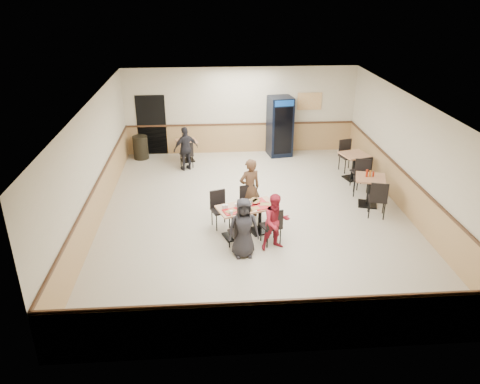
{
  "coord_description": "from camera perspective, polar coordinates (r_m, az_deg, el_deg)",
  "views": [
    {
      "loc": [
        -1.19,
        -10.9,
        5.66
      ],
      "look_at": [
        -0.43,
        -0.5,
        0.91
      ],
      "focal_mm": 35.0,
      "sensor_mm": 36.0,
      "label": 1
    }
  ],
  "objects": [
    {
      "name": "diner_man_opposite",
      "position": [
        11.95,
        1.2,
        0.45
      ],
      "size": [
        0.68,
        0.56,
        1.59
      ],
      "primitive_type": "imported",
      "rotation": [
        0.0,
        0.0,
        3.5
      ],
      "color": "#4E3421",
      "rests_on": "ground"
    },
    {
      "name": "trash_bin",
      "position": [
        16.49,
        -12.02,
        5.35
      ],
      "size": [
        0.51,
        0.51,
        0.8
      ],
      "primitive_type": "cylinder",
      "color": "black",
      "rests_on": "ground"
    },
    {
      "name": "side_table_near_chair_north",
      "position": [
        13.71,
        14.63,
        1.65
      ],
      "size": [
        0.6,
        0.6,
        1.04
      ],
      "primitive_type": null,
      "rotation": [
        0.0,
        0.0,
        -0.3
      ],
      "color": "black",
      "rests_on": "ground"
    },
    {
      "name": "diner_woman_left",
      "position": [
        10.28,
        0.42,
        -4.39
      ],
      "size": [
        0.71,
        0.49,
        1.4
      ],
      "primitive_type": "imported",
      "rotation": [
        0.0,
        0.0,
        0.07
      ],
      "color": "black",
      "rests_on": "ground"
    },
    {
      "name": "main_chairs",
      "position": [
        11.21,
        0.6,
        -3.07
      ],
      "size": [
        1.69,
        1.95,
        0.95
      ],
      "rotation": [
        0.0,
        0.0,
        0.32
      ],
      "color": "black",
      "rests_on": "ground"
    },
    {
      "name": "ground",
      "position": [
        12.34,
        1.8,
        -2.81
      ],
      "size": [
        10.0,
        10.0,
        0.0
      ],
      "primitive_type": "plane",
      "color": "beige",
      "rests_on": "ground"
    },
    {
      "name": "side_table_far_chair_north",
      "position": [
        15.38,
        13.02,
        4.32
      ],
      "size": [
        0.59,
        0.59,
        1.03
      ],
      "primitive_type": null,
      "rotation": [
        0.0,
        0.0,
        0.27
      ],
      "color": "black",
      "rests_on": "ground"
    },
    {
      "name": "condiment_caddy",
      "position": [
        13.03,
        15.49,
        2.19
      ],
      "size": [
        0.23,
        0.06,
        0.2
      ],
      "color": "#A4210B",
      "rests_on": "side_table_near"
    },
    {
      "name": "room_shell",
      "position": [
        14.68,
        7.74,
        4.01
      ],
      "size": [
        10.0,
        10.0,
        10.0
      ],
      "color": "silver",
      "rests_on": "ground"
    },
    {
      "name": "side_table_far_chair_south",
      "position": [
        14.23,
        14.47,
        2.49
      ],
      "size": [
        0.59,
        0.59,
        1.03
      ],
      "primitive_type": null,
      "rotation": [
        0.0,
        0.0,
        3.41
      ],
      "color": "black",
      "rests_on": "ground"
    },
    {
      "name": "diner_woman_right",
      "position": [
        10.59,
        4.41,
        -3.67
      ],
      "size": [
        0.76,
        0.66,
        1.35
      ],
      "primitive_type": "imported",
      "rotation": [
        0.0,
        0.0,
        0.26
      ],
      "color": "maroon",
      "rests_on": "ground"
    },
    {
      "name": "back_table_chair_lone",
      "position": [
        15.45,
        -6.54,
        4.64
      ],
      "size": [
        0.51,
        0.51,
        0.9
      ],
      "primitive_type": null,
      "rotation": [
        0.0,
        0.0,
        3.4
      ],
      "color": "black",
      "rests_on": "ground"
    },
    {
      "name": "lone_diner",
      "position": [
        15.14,
        -6.61,
        5.27
      ],
      "size": [
        0.91,
        0.68,
        1.43
      ],
      "primitive_type": "imported",
      "rotation": [
        0.0,
        0.0,
        3.6
      ],
      "color": "black",
      "rests_on": "ground"
    },
    {
      "name": "pepsi_cooler",
      "position": [
        16.37,
        4.89,
        7.98
      ],
      "size": [
        0.89,
        0.89,
        2.06
      ],
      "rotation": [
        0.0,
        0.0,
        0.16
      ],
      "color": "black",
      "rests_on": "ground"
    },
    {
      "name": "side_table_near_chair_south",
      "position": [
        12.58,
        16.44,
        -0.68
      ],
      "size": [
        0.6,
        0.6,
        1.04
      ],
      "primitive_type": null,
      "rotation": [
        0.0,
        0.0,
        2.84
      ],
      "color": "black",
      "rests_on": "ground"
    },
    {
      "name": "main_table",
      "position": [
        11.21,
        0.83,
        -2.92
      ],
      "size": [
        1.55,
        1.11,
        0.75
      ],
      "rotation": [
        0.0,
        0.0,
        0.32
      ],
      "color": "black",
      "rests_on": "ground"
    },
    {
      "name": "side_table_near",
      "position": [
        13.13,
        15.51,
        0.64
      ],
      "size": [
        0.96,
        0.96,
        0.82
      ],
      "rotation": [
        0.0,
        0.0,
        -0.3
      ],
      "color": "black",
      "rests_on": "ground"
    },
    {
      "name": "tabletop_clutter",
      "position": [
        11.06,
        0.95,
        -1.74
      ],
      "size": [
        1.25,
        0.93,
        0.12
      ],
      "rotation": [
        0.0,
        0.0,
        0.32
      ],
      "color": "#AF0B0F",
      "rests_on": "main_table"
    },
    {
      "name": "back_table",
      "position": [
        15.99,
        -6.48,
        5.41
      ],
      "size": [
        0.82,
        0.82,
        0.71
      ],
      "rotation": [
        0.0,
        0.0,
        0.26
      ],
      "color": "black",
      "rests_on": "ground"
    },
    {
      "name": "side_table_far",
      "position": [
        14.79,
        13.72,
        3.53
      ],
      "size": [
        0.94,
        0.94,
        0.82
      ],
      "rotation": [
        0.0,
        0.0,
        0.27
      ],
      "color": "black",
      "rests_on": "ground"
    }
  ]
}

